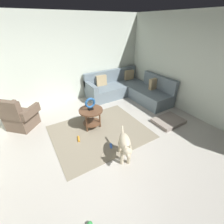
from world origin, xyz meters
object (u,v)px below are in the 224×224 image
at_px(side_table, 91,114).
at_px(dog_toy_rope, 79,139).
at_px(dog_toy_bone, 111,146).
at_px(armchair, 20,117).
at_px(dog, 125,145).
at_px(dog_toy_ball, 90,224).
at_px(sectional_couch, 128,90).
at_px(torus_sculpture, 90,104).
at_px(dog_bed_mat, 168,121).

height_order(side_table, dog_toy_rope, side_table).
distance_m(side_table, dog_toy_bone, 0.98).
relative_size(armchair, side_table, 1.65).
height_order(dog, dog_toy_bone, dog).
relative_size(armchair, dog_toy_ball, 12.59).
distance_m(dog, dog_toy_ball, 1.36).
bearing_deg(dog_toy_rope, sectional_couch, 28.59).
height_order(side_table, torus_sculpture, torus_sculpture).
bearing_deg(dog_toy_rope, side_table, 30.74).
distance_m(armchair, dog_bed_mat, 3.96).
xyz_separation_m(torus_sculpture, dog_bed_mat, (1.91, -0.91, -0.67)).
bearing_deg(dog_toy_bone, dog_toy_rope, 131.68).
relative_size(dog, dog_toy_rope, 4.07).
distance_m(sectional_couch, dog_bed_mat, 1.95).
bearing_deg(dog, dog_toy_bone, -55.73).
bearing_deg(dog_toy_bone, dog_bed_mat, -0.38).
height_order(torus_sculpture, dog_toy_bone, torus_sculpture).
xyz_separation_m(dog, dog_toy_bone, (-0.05, 0.44, -0.35)).
distance_m(sectional_couch, dog_toy_ball, 4.26).
xyz_separation_m(dog_bed_mat, dog_toy_rope, (-2.41, 0.62, -0.02)).
xyz_separation_m(dog_bed_mat, dog, (-1.81, -0.43, 0.33)).
bearing_deg(dog_toy_bone, armchair, 131.25).
xyz_separation_m(armchair, dog_toy_ball, (0.58, -3.01, -0.28)).
bearing_deg(dog_bed_mat, dog_toy_ball, -158.39).
height_order(dog_toy_ball, dog_toy_rope, dog_toy_ball).
xyz_separation_m(sectional_couch, dog_toy_ball, (-2.92, -3.09, -0.25)).
relative_size(sectional_couch, dog_toy_rope, 11.79).
bearing_deg(dog, armchair, -26.58).
bearing_deg(sectional_couch, dog_toy_rope, -151.41).
bearing_deg(side_table, armchair, 148.83).
bearing_deg(dog_toy_rope, torus_sculpture, 30.74).
relative_size(side_table, dog, 0.77).
height_order(dog_bed_mat, dog_toy_ball, dog_bed_mat).
distance_m(torus_sculpture, dog_toy_bone, 1.13).
relative_size(sectional_couch, dog_toy_bone, 12.50).
bearing_deg(armchair, dog_toy_ball, -35.12).
bearing_deg(dog_toy_ball, dog_bed_mat, 21.61).
xyz_separation_m(sectional_couch, dog_toy_bone, (-1.88, -1.92, -0.26)).
bearing_deg(dog, sectional_couch, -100.51).
relative_size(armchair, dog_bed_mat, 1.24).
height_order(torus_sculpture, dog_toy_rope, torus_sculpture).
relative_size(torus_sculpture, dog, 0.42).
xyz_separation_m(torus_sculpture, dog_toy_ball, (-1.00, -2.06, -0.67)).
bearing_deg(dog_toy_ball, torus_sculpture, 64.19).
bearing_deg(dog, torus_sculpture, -58.44).
xyz_separation_m(dog, dog_toy_ball, (-1.10, -0.73, -0.34)).
distance_m(dog_toy_ball, dog_toy_rope, 1.84).
height_order(dog_bed_mat, dog, dog).
distance_m(side_table, dog_bed_mat, 2.15).
bearing_deg(dog_toy_bone, dog, -82.92).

